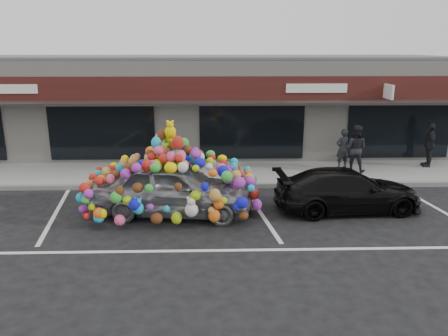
{
  "coord_description": "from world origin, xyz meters",
  "views": [
    {
      "loc": [
        1.4,
        -11.84,
        4.72
      ],
      "look_at": [
        1.77,
        1.4,
        1.03
      ],
      "focal_mm": 35.0,
      "sensor_mm": 36.0,
      "label": 1
    }
  ],
  "objects_px": {
    "toy_car": "(173,182)",
    "pedestrian_c": "(429,145)",
    "pedestrian_a": "(343,149)",
    "pedestrian_b": "(355,148)",
    "black_sedan": "(347,190)"
  },
  "relations": [
    {
      "from": "toy_car",
      "to": "pedestrian_b",
      "type": "distance_m",
      "value": 7.53
    },
    {
      "from": "toy_car",
      "to": "pedestrian_c",
      "type": "relative_size",
      "value": 2.91
    },
    {
      "from": "black_sedan",
      "to": "pedestrian_b",
      "type": "bearing_deg",
      "value": -24.53
    },
    {
      "from": "pedestrian_c",
      "to": "black_sedan",
      "type": "bearing_deg",
      "value": -34.6
    },
    {
      "from": "pedestrian_a",
      "to": "pedestrian_c",
      "type": "xyz_separation_m",
      "value": [
        3.46,
        0.18,
        0.1
      ]
    },
    {
      "from": "toy_car",
      "to": "pedestrian_b",
      "type": "height_order",
      "value": "toy_car"
    },
    {
      "from": "pedestrian_a",
      "to": "pedestrian_c",
      "type": "relative_size",
      "value": 0.89
    },
    {
      "from": "pedestrian_b",
      "to": "pedestrian_c",
      "type": "relative_size",
      "value": 1.01
    },
    {
      "from": "pedestrian_c",
      "to": "pedestrian_b",
      "type": "bearing_deg",
      "value": -67.21
    },
    {
      "from": "black_sedan",
      "to": "pedestrian_b",
      "type": "height_order",
      "value": "pedestrian_b"
    },
    {
      "from": "black_sedan",
      "to": "pedestrian_c",
      "type": "xyz_separation_m",
      "value": [
        4.49,
        4.29,
        0.4
      ]
    },
    {
      "from": "pedestrian_a",
      "to": "pedestrian_c",
      "type": "height_order",
      "value": "pedestrian_c"
    },
    {
      "from": "pedestrian_a",
      "to": "pedestrian_b",
      "type": "relative_size",
      "value": 0.87
    },
    {
      "from": "pedestrian_b",
      "to": "toy_car",
      "type": "bearing_deg",
      "value": 54.94
    },
    {
      "from": "toy_car",
      "to": "pedestrian_b",
      "type": "bearing_deg",
      "value": -53.21
    }
  ]
}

